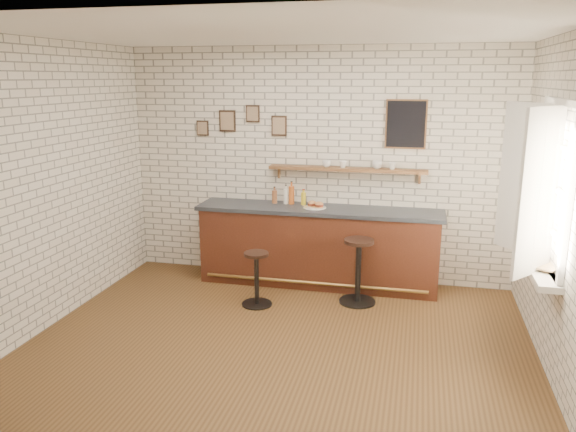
% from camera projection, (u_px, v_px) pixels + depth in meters
% --- Properties ---
extents(ground, '(5.00, 5.00, 0.00)m').
position_uv_depth(ground, '(280.00, 340.00, 5.72)').
color(ground, brown).
rests_on(ground, ground).
extents(bar_counter, '(3.10, 0.65, 1.01)m').
position_uv_depth(bar_counter, '(318.00, 246.00, 7.18)').
color(bar_counter, '#4B2114').
rests_on(bar_counter, ground).
extents(sandwich_plate, '(0.28, 0.28, 0.01)m').
position_uv_depth(sandwich_plate, '(315.00, 207.00, 7.06)').
color(sandwich_plate, white).
rests_on(sandwich_plate, bar_counter).
extents(ciabatta_sandwich, '(0.22, 0.15, 0.07)m').
position_uv_depth(ciabatta_sandwich, '(316.00, 204.00, 7.04)').
color(ciabatta_sandwich, tan).
rests_on(ciabatta_sandwich, sandwich_plate).
extents(potato_chips, '(0.25, 0.17, 0.00)m').
position_uv_depth(potato_chips, '(313.00, 207.00, 7.06)').
color(potato_chips, '#E0B94F').
rests_on(potato_chips, sandwich_plate).
extents(bitters_bottle_brown, '(0.07, 0.07, 0.22)m').
position_uv_depth(bitters_bottle_brown, '(275.00, 196.00, 7.31)').
color(bitters_bottle_brown, brown).
rests_on(bitters_bottle_brown, bar_counter).
extents(bitters_bottle_white, '(0.06, 0.06, 0.25)m').
position_uv_depth(bitters_bottle_white, '(286.00, 196.00, 7.27)').
color(bitters_bottle_white, white).
rests_on(bitters_bottle_white, bar_counter).
extents(bitters_bottle_amber, '(0.07, 0.07, 0.30)m').
position_uv_depth(bitters_bottle_amber, '(291.00, 195.00, 7.25)').
color(bitters_bottle_amber, '#AB4E1B').
rests_on(bitters_bottle_amber, bar_counter).
extents(condiment_bottle_yellow, '(0.06, 0.06, 0.20)m').
position_uv_depth(condiment_bottle_yellow, '(303.00, 198.00, 7.22)').
color(condiment_bottle_yellow, gold).
rests_on(condiment_bottle_yellow, bar_counter).
extents(bar_stool_left, '(0.36, 0.36, 0.64)m').
position_uv_depth(bar_stool_left, '(257.00, 277.00, 6.54)').
color(bar_stool_left, black).
rests_on(bar_stool_left, ground).
extents(bar_stool_right, '(0.44, 0.44, 0.78)m').
position_uv_depth(bar_stool_right, '(358.00, 269.00, 6.59)').
color(bar_stool_right, black).
rests_on(bar_stool_right, ground).
extents(wall_shelf, '(2.00, 0.18, 0.18)m').
position_uv_depth(wall_shelf, '(347.00, 169.00, 7.07)').
color(wall_shelf, brown).
rests_on(wall_shelf, ground).
extents(shelf_cup_a, '(0.12, 0.12, 0.09)m').
position_uv_depth(shelf_cup_a, '(327.00, 164.00, 7.11)').
color(shelf_cup_a, white).
rests_on(shelf_cup_a, wall_shelf).
extents(shelf_cup_b, '(0.13, 0.13, 0.09)m').
position_uv_depth(shelf_cup_b, '(343.00, 164.00, 7.07)').
color(shelf_cup_b, white).
rests_on(shelf_cup_b, wall_shelf).
extents(shelf_cup_c, '(0.17, 0.17, 0.10)m').
position_uv_depth(shelf_cup_c, '(377.00, 165.00, 6.97)').
color(shelf_cup_c, white).
rests_on(shelf_cup_c, wall_shelf).
extents(shelf_cup_d, '(0.13, 0.13, 0.09)m').
position_uv_depth(shelf_cup_d, '(392.00, 166.00, 6.93)').
color(shelf_cup_d, white).
rests_on(shelf_cup_d, wall_shelf).
extents(back_wall_decor, '(2.96, 0.02, 0.56)m').
position_uv_depth(back_wall_decor, '(335.00, 123.00, 7.05)').
color(back_wall_decor, black).
rests_on(back_wall_decor, ground).
extents(window_sill, '(0.20, 1.35, 0.06)m').
position_uv_depth(window_sill, '(536.00, 265.00, 5.25)').
color(window_sill, white).
rests_on(window_sill, ground).
extents(casement_window, '(0.40, 1.30, 1.56)m').
position_uv_depth(casement_window, '(540.00, 186.00, 5.08)').
color(casement_window, white).
rests_on(casement_window, ground).
extents(book_lower, '(0.19, 0.24, 0.02)m').
position_uv_depth(book_lower, '(538.00, 267.00, 5.07)').
color(book_lower, tan).
rests_on(book_lower, window_sill).
extents(book_upper, '(0.29, 0.31, 0.02)m').
position_uv_depth(book_upper, '(538.00, 264.00, 5.08)').
color(book_upper, tan).
rests_on(book_upper, book_lower).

